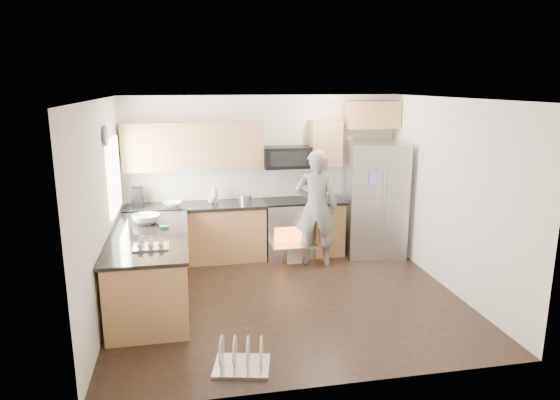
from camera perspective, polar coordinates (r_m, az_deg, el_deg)
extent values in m
plane|color=black|center=(6.75, 0.90, -11.15)|extent=(4.50, 4.50, 0.00)
cube|color=white|center=(8.25, -1.90, 2.85)|extent=(4.50, 0.04, 2.60)
cube|color=white|center=(4.47, 6.23, -6.28)|extent=(4.50, 0.04, 2.60)
cube|color=white|center=(6.28, -19.60, -1.25)|extent=(0.04, 4.00, 2.60)
cube|color=white|center=(7.13, 18.95, 0.46)|extent=(0.04, 4.00, 2.60)
cube|color=white|center=(6.15, 0.99, 11.50)|extent=(4.50, 4.00, 0.04)
cube|color=white|center=(7.19, -18.46, 2.65)|extent=(0.04, 1.00, 1.00)
cylinder|color=#F6E3C5|center=(7.44, 6.14, 11.61)|extent=(0.14, 0.14, 0.02)
cylinder|color=#474754|center=(6.57, -19.35, 6.94)|extent=(0.03, 0.26, 0.26)
cube|color=#B08246|center=(8.07, -9.45, -3.90)|extent=(2.15, 0.60, 0.87)
cube|color=black|center=(7.94, -9.57, -0.67)|extent=(2.19, 0.64, 0.04)
cube|color=#B08246|center=(8.38, 5.25, -3.12)|extent=(0.50, 0.60, 0.87)
cube|color=black|center=(8.25, 5.33, -0.01)|extent=(0.54, 0.64, 0.04)
cube|color=#B08246|center=(7.91, -9.82, 6.10)|extent=(2.16, 0.33, 0.74)
cube|color=#B08246|center=(8.23, 5.19, 6.50)|extent=(0.50, 0.33, 0.74)
cube|color=#B08246|center=(8.44, 10.43, 9.57)|extent=(0.90, 0.33, 0.44)
imported|color=white|center=(7.89, -12.20, -0.45)|extent=(0.29, 0.29, 0.07)
imported|color=silver|center=(8.00, -7.52, 0.73)|extent=(0.11, 0.11, 0.29)
imported|color=silver|center=(8.00, -7.84, 0.04)|extent=(0.13, 0.13, 0.11)
cylinder|color=#B7B7BC|center=(7.93, -3.99, 0.12)|extent=(0.20, 0.20, 0.13)
cube|color=black|center=(7.94, -15.98, 0.29)|extent=(0.16, 0.20, 0.31)
cylinder|color=#B7B7BC|center=(8.30, 5.98, 0.45)|extent=(0.09, 0.09, 0.07)
cube|color=#B08246|center=(6.71, -14.47, -7.71)|extent=(0.90, 2.30, 0.87)
cube|color=black|center=(6.56, -14.70, -3.87)|extent=(0.96, 2.36, 0.04)
imported|color=white|center=(7.02, -15.02, -2.10)|extent=(0.37, 0.37, 0.12)
cube|color=green|center=(6.73, -13.04, -3.03)|extent=(0.11, 0.08, 0.03)
cube|color=#B7B7BC|center=(5.99, -14.54, -4.90)|extent=(0.40, 0.31, 0.08)
cube|color=#B7B7BC|center=(8.20, 0.91, -3.32)|extent=(0.76, 0.62, 0.90)
cube|color=black|center=(8.08, 0.93, -0.16)|extent=(0.76, 0.60, 0.03)
cube|color=orange|center=(7.92, 1.38, -4.30)|extent=(0.56, 0.02, 0.34)
cube|color=#B7B7BC|center=(7.80, 1.63, -5.25)|extent=(0.70, 0.34, 0.03)
cube|color=silver|center=(7.80, 1.71, -6.31)|extent=(0.24, 0.03, 0.28)
cube|color=black|center=(8.07, 0.77, 4.92)|extent=(0.76, 0.40, 0.34)
cube|color=#B7B7BC|center=(8.27, 10.93, 0.02)|extent=(1.02, 0.85, 1.86)
cylinder|color=#B7B7BC|center=(7.90, 11.74, 0.34)|extent=(0.02, 0.02, 1.01)
cylinder|color=#B7B7BC|center=(7.93, 12.14, 0.36)|extent=(0.02, 0.02, 1.01)
cube|color=pink|center=(8.04, 13.19, -0.99)|extent=(0.24, 0.05, 0.30)
cube|color=#95A7EF|center=(7.79, 10.79, 2.48)|extent=(0.18, 0.04, 0.22)
imported|color=gray|center=(7.71, 4.19, -0.91)|extent=(0.77, 0.63, 1.81)
cube|color=#B7B7BC|center=(5.28, -4.40, -18.41)|extent=(0.63, 0.55, 0.03)
cylinder|color=silver|center=(5.22, -6.69, -16.72)|extent=(0.08, 0.30, 0.31)
cylinder|color=silver|center=(5.20, -5.19, -16.78)|extent=(0.08, 0.30, 0.31)
cylinder|color=silver|center=(5.19, -3.67, -16.83)|extent=(0.08, 0.30, 0.31)
cylinder|color=silver|center=(5.18, -2.15, -16.88)|extent=(0.08, 0.30, 0.31)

